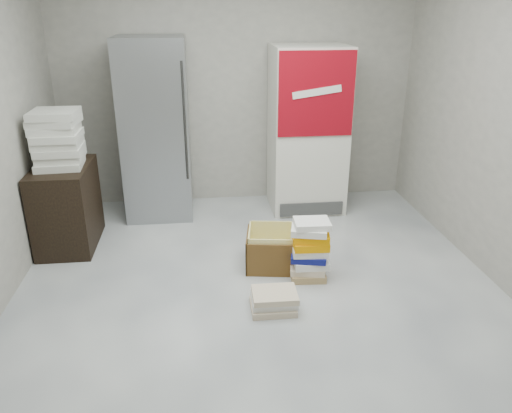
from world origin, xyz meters
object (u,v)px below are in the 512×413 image
at_px(cardboard_box, 271,251).
at_px(coke_cooler, 307,130).
at_px(steel_fridge, 156,130).
at_px(wood_shelf, 67,206).
at_px(phonebook_stack_main, 310,250).

bearing_deg(cardboard_box, coke_cooler, 75.32).
xyz_separation_m(steel_fridge, coke_cooler, (1.65, -0.01, -0.05)).
height_order(wood_shelf, phonebook_stack_main, wood_shelf).
bearing_deg(wood_shelf, steel_fridge, 41.31).
bearing_deg(steel_fridge, wood_shelf, -138.69).
xyz_separation_m(phonebook_stack_main, cardboard_box, (-0.29, 0.26, -0.13)).
height_order(coke_cooler, phonebook_stack_main, coke_cooler).
bearing_deg(wood_shelf, coke_cooler, 16.28).
distance_m(steel_fridge, cardboard_box, 1.91).
bearing_deg(wood_shelf, cardboard_box, -18.99).
relative_size(phonebook_stack_main, cardboard_box, 1.09).
bearing_deg(coke_cooler, phonebook_stack_main, -100.52).
bearing_deg(steel_fridge, coke_cooler, -0.18).
bearing_deg(phonebook_stack_main, coke_cooler, 90.06).
relative_size(steel_fridge, cardboard_box, 3.85).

